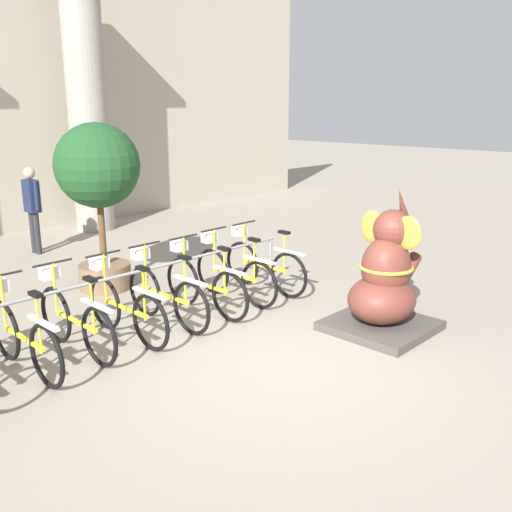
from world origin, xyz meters
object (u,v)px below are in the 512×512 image
at_px(bicycle_4, 125,306).
at_px(bicycle_8, 263,264).
at_px(bicycle_5, 165,294).
at_px(bicycle_3, 75,319).
at_px(bicycle_2, 23,336).
at_px(potted_tree, 98,178).
at_px(bicycle_7, 233,273).
at_px(elephant_statue, 385,283).
at_px(person_pedestrian, 32,203).
at_px(bicycle_6, 204,284).

relative_size(bicycle_4, bicycle_8, 1.00).
bearing_deg(bicycle_5, bicycle_3, 178.20).
bearing_deg(bicycle_2, bicycle_5, 0.46).
bearing_deg(potted_tree, bicycle_4, -115.23).
xyz_separation_m(bicycle_7, elephant_statue, (0.55, -2.15, 0.20)).
bearing_deg(bicycle_8, bicycle_2, -179.21).
relative_size(bicycle_7, bicycle_8, 1.00).
relative_size(bicycle_5, bicycle_8, 1.00).
xyz_separation_m(bicycle_3, potted_tree, (1.51, 1.81, 1.29)).
distance_m(bicycle_2, person_pedestrian, 5.28).
bearing_deg(person_pedestrian, bicycle_2, -117.04).
height_order(bicycle_4, potted_tree, potted_tree).
height_order(bicycle_7, bicycle_8, same).
relative_size(bicycle_3, bicycle_4, 1.00).
distance_m(bicycle_2, bicycle_8, 3.75).
height_order(bicycle_5, person_pedestrian, person_pedestrian).
bearing_deg(elephant_statue, person_pedestrian, 100.77).
relative_size(bicycle_2, person_pedestrian, 1.01).
xyz_separation_m(bicycle_4, potted_tree, (0.88, 1.87, 1.29)).
bearing_deg(bicycle_7, bicycle_3, 179.96).
distance_m(bicycle_7, person_pedestrian, 4.72).
bearing_deg(potted_tree, bicycle_6, -78.94).
relative_size(bicycle_3, bicycle_7, 1.00).
bearing_deg(bicycle_8, person_pedestrian, 106.45).
height_order(bicycle_2, bicycle_6, same).
bearing_deg(potted_tree, bicycle_5, -97.92).
xyz_separation_m(bicycle_6, potted_tree, (-0.37, 1.88, 1.29)).
distance_m(bicycle_3, bicycle_5, 1.25).
height_order(bicycle_2, bicycle_5, same).
height_order(bicycle_3, person_pedestrian, person_pedestrian).
bearing_deg(elephant_statue, bicycle_2, 150.32).
bearing_deg(bicycle_4, person_pedestrian, 76.37).
bearing_deg(person_pedestrian, bicycle_4, -103.63).
bearing_deg(bicycle_5, bicycle_2, -179.54).
bearing_deg(potted_tree, bicycle_3, -129.78).
bearing_deg(bicycle_4, bicycle_8, 1.37).
relative_size(bicycle_3, elephant_statue, 0.92).
relative_size(bicycle_8, elephant_statue, 0.92).
bearing_deg(bicycle_6, elephant_statue, -60.56).
bearing_deg(bicycle_8, bicycle_4, -178.63).
bearing_deg(potted_tree, person_pedestrian, 84.86).
distance_m(bicycle_4, potted_tree, 2.44).
height_order(bicycle_2, bicycle_8, same).
relative_size(bicycle_2, elephant_statue, 0.92).
distance_m(bicycle_2, bicycle_7, 3.13).
height_order(bicycle_4, person_pedestrian, person_pedestrian).
bearing_deg(bicycle_4, potted_tree, 64.77).
relative_size(bicycle_7, elephant_statue, 0.92).
bearing_deg(bicycle_3, bicycle_4, -5.66).
bearing_deg(bicycle_5, bicycle_7, 1.72).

